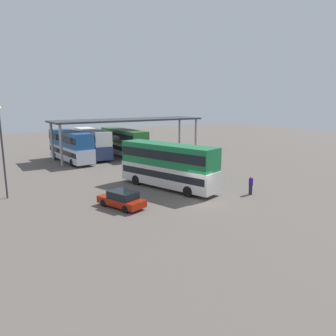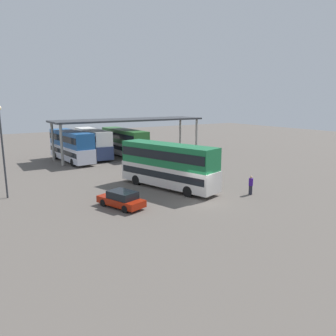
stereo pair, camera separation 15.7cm
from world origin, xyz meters
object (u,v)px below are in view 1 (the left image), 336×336
object	(u,v)px
double_decker_main	(168,164)
parked_hatchback	(122,199)
double_decker_near_canopy	(71,145)
pedestrian_waiting	(251,185)
double_decker_far_right	(124,142)
lamppost_tall	(2,141)
double_decker_mid_row	(92,142)

from	to	relation	value
double_decker_main	parked_hatchback	size ratio (longest dim) A/B	2.49
double_decker_near_canopy	pedestrian_waiting	distance (m)	26.49
double_decker_far_right	lamppost_tall	world-z (taller)	lamppost_tall
double_decker_mid_row	lamppost_tall	world-z (taller)	lamppost_tall
parked_hatchback	pedestrian_waiting	size ratio (longest dim) A/B	2.50
double_decker_far_right	double_decker_mid_row	bearing A→B (deg)	68.86
double_decker_near_canopy	double_decker_far_right	world-z (taller)	double_decker_near_canopy
double_decker_main	pedestrian_waiting	xyz separation A→B (m)	(5.04, -5.96, -1.49)
double_decker_near_canopy	parked_hatchback	bearing A→B (deg)	169.18
double_decker_main	double_decker_near_canopy	bearing A→B (deg)	-5.64
parked_hatchback	double_decker_mid_row	size ratio (longest dim) A/B	0.40
double_decker_main	pedestrian_waiting	distance (m)	7.95
double_decker_main	double_decker_far_right	bearing A→B (deg)	-29.55
parked_hatchback	lamppost_tall	distance (m)	11.53
lamppost_tall	double_decker_far_right	bearing A→B (deg)	38.06
double_decker_main	double_decker_far_right	world-z (taller)	double_decker_main
double_decker_mid_row	lamppost_tall	distance (m)	21.23
double_decker_near_canopy	lamppost_tall	xyz separation A→B (m)	(-10.07, -14.12, 2.68)
pedestrian_waiting	double_decker_mid_row	bearing A→B (deg)	-55.45
double_decker_main	double_decker_far_right	size ratio (longest dim) A/B	0.95
double_decker_mid_row	parked_hatchback	bearing A→B (deg)	167.21
parked_hatchback	double_decker_mid_row	world-z (taller)	double_decker_mid_row
lamppost_tall	parked_hatchback	bearing A→B (deg)	-47.13
double_decker_main	parked_hatchback	bearing A→B (deg)	98.56
parked_hatchback	pedestrian_waiting	xyz separation A→B (m)	(11.33, -3.08, 0.20)
double_decker_mid_row	double_decker_far_right	size ratio (longest dim) A/B	0.95
double_decker_main	pedestrian_waiting	world-z (taller)	double_decker_main
double_decker_near_canopy	lamppost_tall	size ratio (longest dim) A/B	1.34
parked_hatchback	double_decker_mid_row	bearing A→B (deg)	-33.68
double_decker_far_right	pedestrian_waiting	distance (m)	25.19
double_decker_near_canopy	double_decker_mid_row	size ratio (longest dim) A/B	0.98
double_decker_mid_row	double_decker_far_right	bearing A→B (deg)	-108.20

